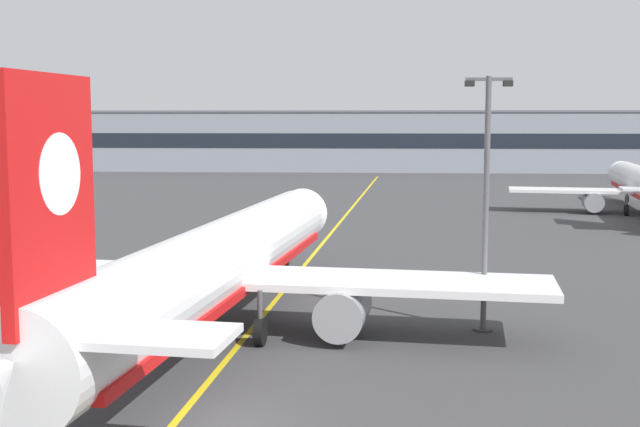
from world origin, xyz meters
The scene contains 6 objects.
ground_plane centered at (0.00, 0.00, 0.00)m, with size 400.00×400.00×0.00m, color #3D3D3F.
taxiway_centreline centered at (0.00, 30.00, 0.00)m, with size 0.30×180.00×0.01m, color yellow.
airliner_foreground centered at (-2.64, 11.66, 3.37)m, with size 32.34×41.50×11.65m.
apron_lamp_post centered at (10.30, 12.88, 6.49)m, with size 2.24×0.90×12.38m.
safety_cone_by_nose_gear centered at (-2.27, 27.21, 0.26)m, with size 0.44×0.44×0.55m.
terminal_building centered at (5.93, 136.21, 6.01)m, with size 166.27×12.40×12.00m.
Camera 1 is at (4.85, -26.51, 10.35)m, focal length 45.56 mm.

